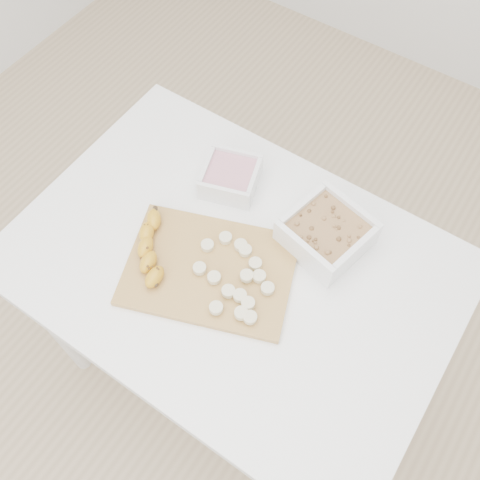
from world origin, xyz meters
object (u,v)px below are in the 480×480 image
Objects in this scene: bowl_yogurt at (230,177)px; banana at (151,249)px; table at (233,281)px; cutting_board at (210,270)px; bowl_granola at (327,233)px.

bowl_yogurt reaches higher than banana.
cutting_board reaches higher than table.
table is at bearing -54.34° from bowl_yogurt.
cutting_board is (-0.18, -0.21, -0.03)m from bowl_granola.
banana is at bearing -140.64° from bowl_granola.
bowl_granola reaches higher than banana.
bowl_yogurt is 0.80× the size of bowl_granola.
bowl_yogurt is at bearing 55.26° from banana.
banana is at bearing -162.39° from cutting_board.
bowl_yogurt is 0.84× the size of banana.
bowl_granola is 0.40m from banana.
cutting_board is at bearing -10.25° from banana.
bowl_yogurt is at bearing 125.66° from table.
bowl_granola is (0.27, -0.02, 0.01)m from bowl_yogurt.
banana is at bearing -151.43° from table.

